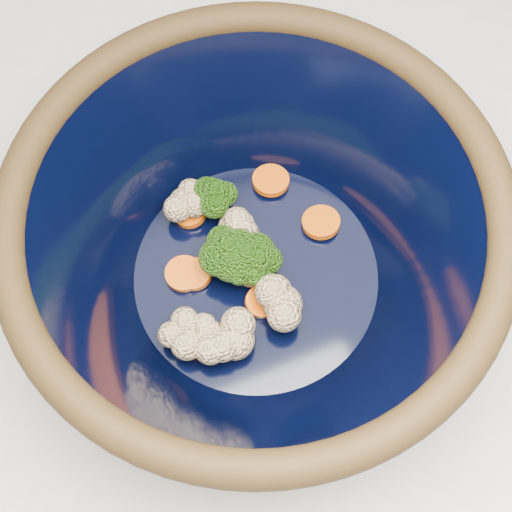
% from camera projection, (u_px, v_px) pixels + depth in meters
% --- Properties ---
extents(ground, '(3.00, 3.00, 0.00)m').
position_uv_depth(ground, '(252.00, 497.00, 1.42)').
color(ground, '#9E7A54').
rests_on(ground, ground).
extents(counter, '(1.20, 1.20, 0.90)m').
position_uv_depth(counter, '(250.00, 471.00, 1.01)').
color(counter, silver).
rests_on(counter, ground).
extents(mixing_bowl, '(0.47, 0.47, 0.16)m').
position_uv_depth(mixing_bowl, '(256.00, 248.00, 0.55)').
color(mixing_bowl, black).
rests_on(mixing_bowl, counter).
extents(vegetable_pile, '(0.18, 0.16, 0.05)m').
position_uv_depth(vegetable_pile, '(235.00, 262.00, 0.59)').
color(vegetable_pile, '#608442').
rests_on(vegetable_pile, mixing_bowl).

